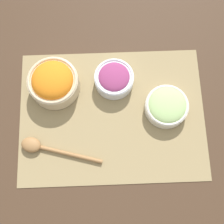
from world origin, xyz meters
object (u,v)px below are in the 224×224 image
object	(u,v)px
onion_bowl	(114,78)
carrot_bowl	(53,82)
wooden_spoon	(42,147)
cucumber_bowl	(167,106)

from	to	relation	value
onion_bowl	carrot_bowl	xyz separation A→B (m)	(-0.19, -0.01, 0.01)
onion_bowl	carrot_bowl	bearing A→B (deg)	-176.82
onion_bowl	wooden_spoon	distance (m)	0.31
cucumber_bowl	wooden_spoon	bearing A→B (deg)	-163.80
onion_bowl	wooden_spoon	bearing A→B (deg)	-137.37
carrot_bowl	cucumber_bowl	bearing A→B (deg)	-13.82
onion_bowl	cucumber_bowl	size ratio (longest dim) A/B	0.93
onion_bowl	carrot_bowl	world-z (taller)	carrot_bowl
cucumber_bowl	carrot_bowl	distance (m)	0.36
wooden_spoon	carrot_bowl	bearing A→B (deg)	79.39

